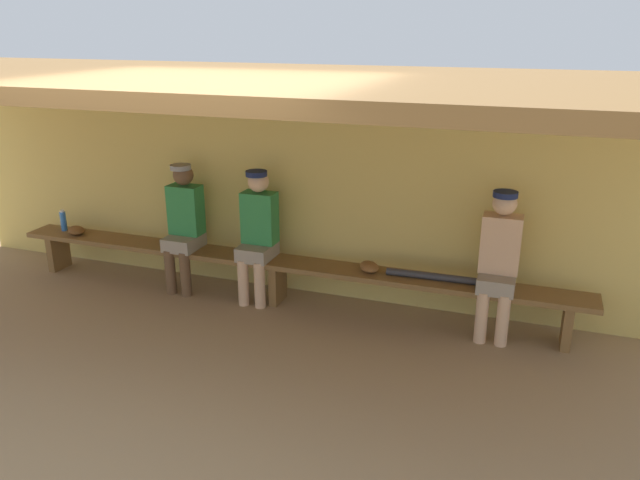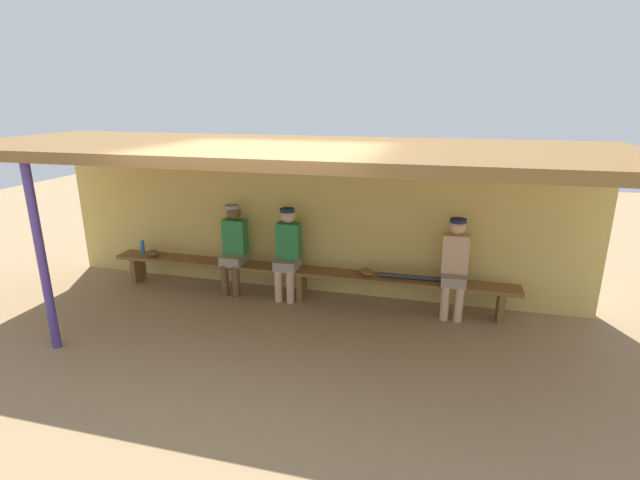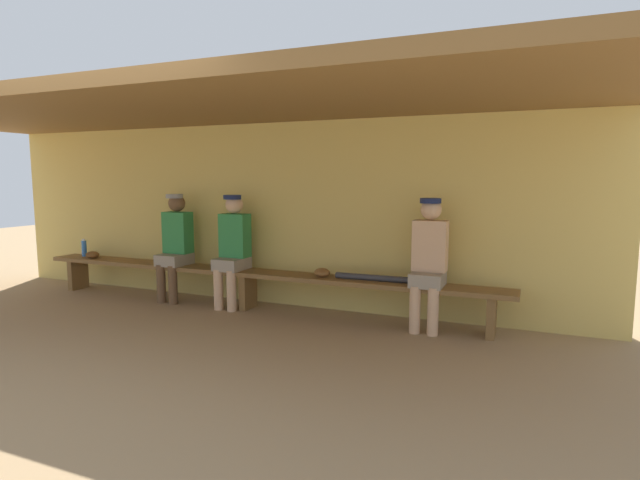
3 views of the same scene
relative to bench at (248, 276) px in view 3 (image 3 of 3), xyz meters
name	(u,v)px [view 3 (image 3 of 3)]	position (x,y,z in m)	size (l,w,h in m)	color
ground_plane	(160,349)	(0.00, -1.55, -0.39)	(24.00, 24.00, 0.00)	#9E7F59
back_wall	(266,214)	(0.00, 0.45, 0.71)	(8.00, 0.20, 2.20)	#D8BC60
dugout_roof	(200,105)	(0.00, -0.85, 1.87)	(8.00, 2.80, 0.12)	brown
bench	(248,276)	(0.00, 0.00, 0.00)	(6.00, 0.36, 0.46)	brown
player_near_post	(175,242)	(-1.05, 0.00, 0.36)	(0.34, 0.42, 1.34)	gray
player_in_blue	(233,245)	(-0.21, 0.00, 0.36)	(0.34, 0.42, 1.34)	gray
player_in_red	(429,257)	(2.12, 0.00, 0.36)	(0.34, 0.42, 1.34)	gray
water_bottle_orange	(84,248)	(-2.66, 0.04, 0.19)	(0.07, 0.07, 0.24)	blue
baseball_glove_worn	(93,255)	(-2.43, -0.02, 0.12)	(0.24, 0.17, 0.09)	brown
baseball_glove_dark_brown	(322,272)	(0.95, 0.01, 0.12)	(0.24, 0.17, 0.09)	brown
baseball_bat	(376,278)	(1.57, 0.00, 0.11)	(0.07, 0.07, 0.89)	#333338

